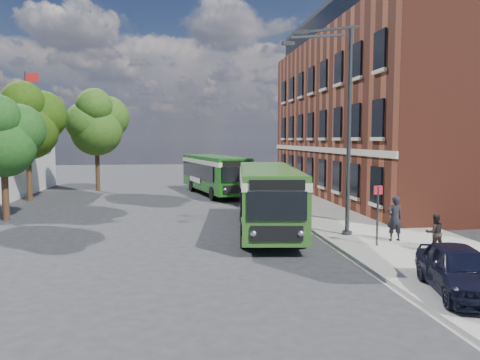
{
  "coord_description": "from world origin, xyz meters",
  "views": [
    {
      "loc": [
        -2.24,
        -21.48,
        4.34
      ],
      "look_at": [
        1.09,
        2.74,
        2.2
      ],
      "focal_mm": 35.0,
      "sensor_mm": 36.0,
      "label": 1
    }
  ],
  "objects": [
    {
      "name": "kerb_line",
      "position": [
        3.95,
        8.0,
        0.01
      ],
      "size": [
        0.12,
        48.0,
        0.01
      ],
      "primitive_type": "cube",
      "color": "beige",
      "rests_on": "ground"
    },
    {
      "name": "parked_car",
      "position": [
        5.35,
        -10.01,
        0.82
      ],
      "size": [
        2.45,
        4.18,
        1.34
      ],
      "primitive_type": "imported",
      "rotation": [
        0.0,
        0.0,
        -0.24
      ],
      "color": "black",
      "rests_on": "pavement"
    },
    {
      "name": "pedestrian_a",
      "position": [
        6.68,
        -3.47,
        1.08
      ],
      "size": [
        0.71,
        0.49,
        1.87
      ],
      "primitive_type": "imported",
      "rotation": [
        0.0,
        0.0,
        3.2
      ],
      "color": "black",
      "rests_on": "pavement"
    },
    {
      "name": "pavement",
      "position": [
        7.0,
        8.0,
        0.07
      ],
      "size": [
        6.0,
        48.0,
        0.15
      ],
      "primitive_type": "cube",
      "color": "gray",
      "rests_on": "ground"
    },
    {
      "name": "bus_front",
      "position": [
        2.03,
        -0.01,
        1.83
      ],
      "size": [
        3.92,
        10.83,
        3.02
      ],
      "color": "#316122",
      "rests_on": "ground"
    },
    {
      "name": "tree_left",
      "position": [
        -11.25,
        4.77,
        4.5
      ],
      "size": [
        3.93,
        3.74,
        6.64
      ],
      "color": "#352113",
      "rests_on": "ground"
    },
    {
      "name": "street_lamp",
      "position": [
        4.84,
        -2.0,
        4.79
      ],
      "size": [
        2.96,
        2.38,
        9.0
      ],
      "color": "#323537",
      "rests_on": "ground"
    },
    {
      "name": "tree_right",
      "position": [
        -8.7,
        18.87,
        5.75
      ],
      "size": [
        5.02,
        4.77,
        8.47
      ],
      "color": "#352113",
      "rests_on": "ground"
    },
    {
      "name": "bus_rear",
      "position": [
        0.73,
        15.08,
        1.83
      ],
      "size": [
        4.72,
        11.03,
        3.02
      ],
      "color": "#155813",
      "rests_on": "ground"
    },
    {
      "name": "bus_stop_sign",
      "position": [
        5.6,
        -4.2,
        1.51
      ],
      "size": [
        0.35,
        0.08,
        2.52
      ],
      "color": "#323537",
      "rests_on": "ground"
    },
    {
      "name": "ground",
      "position": [
        0.0,
        0.0,
        0.0
      ],
      "size": [
        120.0,
        120.0,
        0.0
      ],
      "primitive_type": "plane",
      "color": "#262628",
      "rests_on": "ground"
    },
    {
      "name": "tree_mid",
      "position": [
        -12.44,
        13.04,
        5.62
      ],
      "size": [
        4.91,
        4.66,
        8.28
      ],
      "color": "#352113",
      "rests_on": "ground"
    },
    {
      "name": "pedestrian_b",
      "position": [
        7.28,
        -5.5,
        0.87
      ],
      "size": [
        0.78,
        0.65,
        1.44
      ],
      "primitive_type": "imported",
      "rotation": [
        0.0,
        0.0,
        2.98
      ],
      "color": "black",
      "rests_on": "pavement"
    },
    {
      "name": "flagpole",
      "position": [
        -12.45,
        13.0,
        4.94
      ],
      "size": [
        0.95,
        0.1,
        9.0
      ],
      "color": "#323537",
      "rests_on": "ground"
    },
    {
      "name": "brick_office",
      "position": [
        14.0,
        12.0,
        6.97
      ],
      "size": [
        12.1,
        26.0,
        14.2
      ],
      "color": "maroon",
      "rests_on": "ground"
    }
  ]
}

